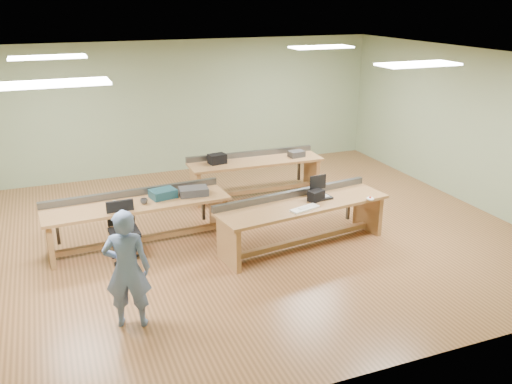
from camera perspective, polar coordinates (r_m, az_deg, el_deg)
floor at (r=9.39m, az=-3.13°, el=-4.67°), size 10.00×10.00×0.00m
ceiling at (r=8.59m, az=-3.51°, el=13.84°), size 10.00×10.00×0.00m
wall_back at (r=12.64m, az=-9.10°, el=8.72°), size 10.00×0.04×3.00m
wall_front at (r=5.46m, az=10.13°, el=-6.59°), size 10.00×0.04×3.00m
wall_right at (r=11.41m, az=21.43°, el=6.39°), size 0.04×8.00×3.00m
fluor_panels at (r=8.59m, az=-3.51°, el=13.64°), size 6.20×3.50×0.03m
workbench_front at (r=8.88m, az=4.87°, el=-2.29°), size 3.01×1.18×0.86m
workbench_mid at (r=9.09m, az=-12.37°, el=-2.15°), size 3.02×0.95×0.86m
workbench_back at (r=11.14m, az=-0.10°, el=2.43°), size 2.77×0.80×0.86m
person at (r=6.84m, az=-13.42°, el=-7.90°), size 0.65×0.53×1.56m
laptop_base at (r=9.03m, az=6.91°, el=-0.56°), size 0.34×0.29×0.03m
laptop_screen at (r=9.05m, az=6.53°, el=1.03°), size 0.31×0.05×0.25m
keyboard at (r=8.54m, az=5.16°, el=-1.75°), size 0.53×0.30×0.03m
trackball_mouse at (r=9.06m, az=11.93°, el=-0.69°), size 0.14×0.15×0.06m
camera_bag at (r=8.89m, az=6.35°, el=-0.39°), size 0.30×0.24×0.17m
task_chair at (r=8.70m, az=-13.67°, el=-4.87°), size 0.52×0.52×0.93m
parts_bin_teal at (r=9.11m, az=-9.76°, el=-0.17°), size 0.46×0.38×0.14m
parts_bin_grey at (r=9.16m, az=-6.60°, el=0.07°), size 0.50×0.35×0.13m
mug at (r=8.90m, az=-11.71°, el=-0.96°), size 0.15×0.15×0.09m
drinks_can at (r=8.85m, az=-14.65°, el=-1.25°), size 0.08×0.08×0.11m
storage_box_back at (r=10.85m, az=-4.11°, el=3.50°), size 0.36×0.28×0.19m
tray_back at (r=11.32m, az=4.28°, el=4.03°), size 0.34×0.27×0.13m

